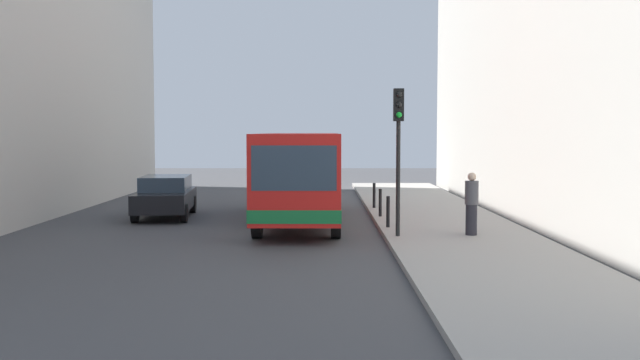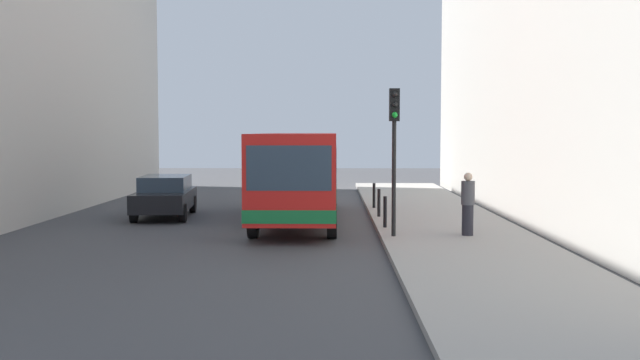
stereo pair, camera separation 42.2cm
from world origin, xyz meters
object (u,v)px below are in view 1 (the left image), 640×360
bollard_mid (378,203)px  pedestrian_near_signal (469,204)px  car_beside_bus (163,196)px  traffic_light (396,134)px  bollard_near (385,212)px  bus (298,171)px  bollard_far (371,195)px

bollard_mid → pedestrian_near_signal: 5.07m
car_beside_bus → bollard_mid: bearing=168.3°
traffic_light → car_beside_bus: bearing=143.2°
car_beside_bus → bollard_near: 8.53m
bollard_near → bollard_mid: (0.00, 2.87, 0.00)m
car_beside_bus → bus: bearing=162.1°
bus → pedestrian_near_signal: (4.92, -4.37, -0.69)m
car_beside_bus → bollard_mid: 7.67m
bus → pedestrian_near_signal: bus is taller
bus → traffic_light: traffic_light is taller
car_beside_bus → traffic_light: bearing=139.0°
bus → bollard_mid: 2.94m
bus → bollard_far: size_ratio=11.62×
bollard_far → bollard_near: bearing=-90.0°
bollard_mid → pedestrian_near_signal: size_ratio=0.54×
traffic_light → pedestrian_near_signal: bearing=5.6°
bus → bollard_mid: (2.72, 0.18, -1.10)m
car_beside_bus → bollard_far: car_beside_bus is taller
bus → traffic_light: (2.82, -4.58, 1.28)m
pedestrian_near_signal → traffic_light: bearing=-157.0°
traffic_light → bollard_far: (-0.10, 7.63, -2.38)m
bollard_far → pedestrian_near_signal: bearing=-73.5°
car_beside_bus → traffic_light: traffic_light is taller
car_beside_bus → bollard_mid: (7.60, -1.00, -0.16)m
bollard_mid → bollard_near: bearing=-90.0°
bollard_mid → bollard_far: size_ratio=1.00×
car_beside_bus → bollard_far: bearing=-170.4°
bollard_far → pedestrian_near_signal: pedestrian_near_signal is taller
car_beside_bus → pedestrian_near_signal: pedestrian_near_signal is taller
car_beside_bus → bollard_far: (7.60, 1.87, -0.16)m
traffic_light → pedestrian_near_signal: size_ratio=2.32×
bollard_mid → pedestrian_near_signal: (2.19, -4.55, 0.41)m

